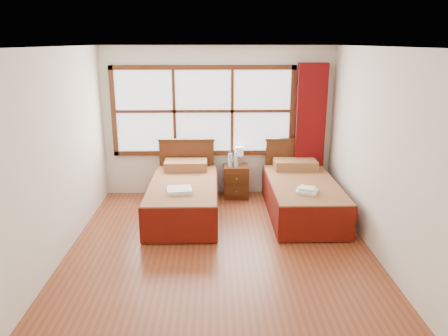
{
  "coord_description": "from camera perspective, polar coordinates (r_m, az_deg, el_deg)",
  "views": [
    {
      "loc": [
        -0.06,
        -5.31,
        2.66
      ],
      "look_at": [
        0.07,
        0.7,
        0.91
      ],
      "focal_mm": 35.0,
      "sensor_mm": 36.0,
      "label": 1
    }
  ],
  "objects": [
    {
      "name": "bottle_far",
      "position": [
        7.51,
        1.6,
        1.01
      ],
      "size": [
        0.07,
        0.07,
        0.25
      ],
      "color": "silver",
      "rests_on": "nightstand"
    },
    {
      "name": "ceiling",
      "position": [
        5.31,
        -0.65,
        15.57
      ],
      "size": [
        4.5,
        4.5,
        0.0
      ],
      "primitive_type": "plane",
      "rotation": [
        3.14,
        0.0,
        0.0
      ],
      "color": "white",
      "rests_on": "wall_back"
    },
    {
      "name": "towels_right",
      "position": [
        6.43,
        10.77,
        -2.9
      ],
      "size": [
        0.36,
        0.34,
        0.09
      ],
      "rotation": [
        0.0,
        0.0,
        -0.37
      ],
      "color": "white",
      "rests_on": "bed_right"
    },
    {
      "name": "lamp",
      "position": [
        7.65,
        1.95,
        2.13
      ],
      "size": [
        0.16,
        0.16,
        0.31
      ],
      "color": "#B39339",
      "rests_on": "nightstand"
    },
    {
      "name": "wall_right",
      "position": [
        5.85,
        19.38,
        1.86
      ],
      "size": [
        0.0,
        4.5,
        4.5
      ],
      "primitive_type": "plane",
      "rotation": [
        1.57,
        0.0,
        -1.57
      ],
      "color": "silver",
      "rests_on": "floor"
    },
    {
      "name": "bed_right",
      "position": [
        7.05,
        10.14,
        -3.48
      ],
      "size": [
        1.06,
        2.08,
        1.03
      ],
      "color": "#42250D",
      "rests_on": "floor"
    },
    {
      "name": "bed_left",
      "position": [
        6.93,
        -5.27,
        -3.64
      ],
      "size": [
        1.06,
        2.08,
        1.03
      ],
      "color": "#42250D",
      "rests_on": "floor"
    },
    {
      "name": "wall_left",
      "position": [
        5.81,
        -20.74,
        1.62
      ],
      "size": [
        0.0,
        4.5,
        4.5
      ],
      "primitive_type": "plane",
      "rotation": [
        1.57,
        0.0,
        1.57
      ],
      "color": "silver",
      "rests_on": "floor"
    },
    {
      "name": "towels_left",
      "position": [
        6.39,
        -5.83,
        -2.9
      ],
      "size": [
        0.39,
        0.35,
        0.06
      ],
      "rotation": [
        0.0,
        0.0,
        0.12
      ],
      "color": "white",
      "rests_on": "bed_left"
    },
    {
      "name": "window",
      "position": [
        7.61,
        -2.72,
        7.43
      ],
      "size": [
        3.16,
        0.06,
        1.56
      ],
      "color": "white",
      "rests_on": "wall_back"
    },
    {
      "name": "nightstand",
      "position": [
        7.69,
        1.58,
        -1.76
      ],
      "size": [
        0.43,
        0.43,
        0.58
      ],
      "color": "#4E2511",
      "rests_on": "floor"
    },
    {
      "name": "floor",
      "position": [
        5.94,
        -0.57,
        -10.4
      ],
      "size": [
        4.5,
        4.5,
        0.0
      ],
      "primitive_type": "plane",
      "color": "brown",
      "rests_on": "ground"
    },
    {
      "name": "wall_back",
      "position": [
        7.68,
        -0.82,
        6.01
      ],
      "size": [
        4.0,
        0.0,
        4.0
      ],
      "primitive_type": "plane",
      "rotation": [
        1.57,
        0.0,
        0.0
      ],
      "color": "silver",
      "rests_on": "floor"
    },
    {
      "name": "bottle_near",
      "position": [
        7.52,
        0.8,
        1.07
      ],
      "size": [
        0.07,
        0.07,
        0.26
      ],
      "color": "silver",
      "rests_on": "nightstand"
    },
    {
      "name": "curtain",
      "position": [
        7.75,
        11.16,
        4.82
      ],
      "size": [
        0.5,
        0.16,
        2.3
      ],
      "primitive_type": "cube",
      "color": "#660A0B",
      "rests_on": "wall_back"
    }
  ]
}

